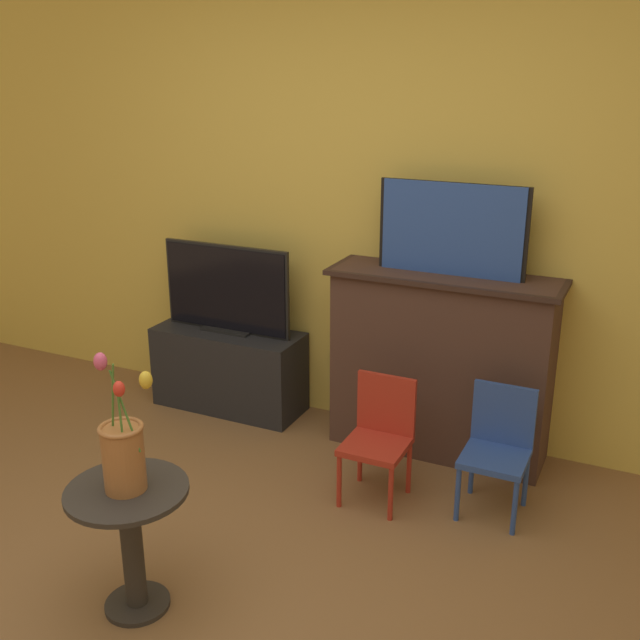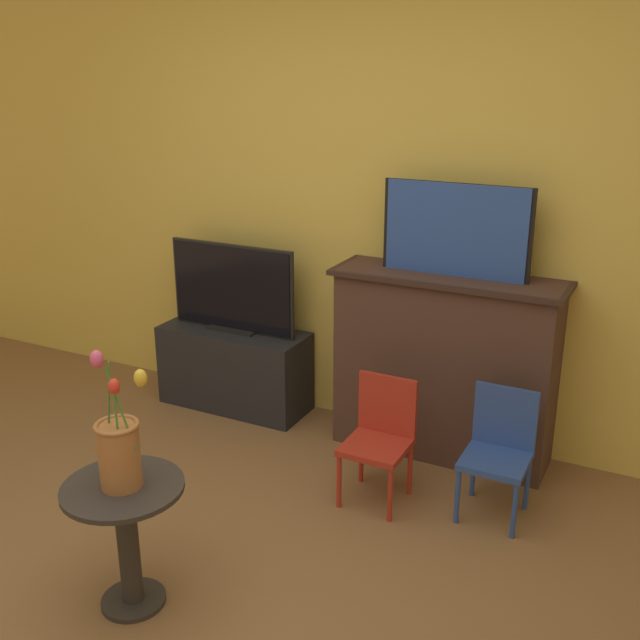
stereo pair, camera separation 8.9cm
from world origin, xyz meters
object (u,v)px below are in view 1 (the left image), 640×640
at_px(chair_blue, 498,444).
at_px(vase_tulips, 123,451).
at_px(tv_monitor, 226,290).
at_px(painting, 452,229).
at_px(chair_red, 380,433).

relative_size(chair_blue, vase_tulips, 1.14).
xyz_separation_m(tv_monitor, vase_tulips, (0.62, -1.68, -0.07)).
relative_size(painting, tv_monitor, 0.93).
distance_m(tv_monitor, chair_red, 1.35).
relative_size(chair_red, vase_tulips, 1.14).
relative_size(tv_monitor, vase_tulips, 1.55).
xyz_separation_m(chair_red, vase_tulips, (-0.55, -1.14, 0.34)).
distance_m(painting, chair_red, 1.06).
bearing_deg(chair_blue, vase_tulips, -130.55).
height_order(painting, vase_tulips, painting).
height_order(tv_monitor, chair_red, tv_monitor).
height_order(tv_monitor, vase_tulips, vase_tulips).
height_order(painting, tv_monitor, painting).
xyz_separation_m(painting, tv_monitor, (-1.31, -0.03, -0.47)).
bearing_deg(vase_tulips, chair_blue, 49.45).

